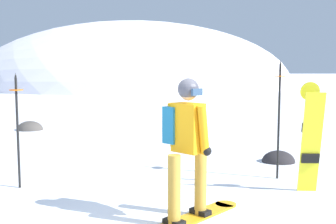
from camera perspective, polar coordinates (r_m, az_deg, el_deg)
name	(u,v)px	position (r m, az deg, el deg)	size (l,w,h in m)	color
ridge_peak_main	(134,87)	(42.03, -4.76, 3.55)	(31.41, 28.27, 12.97)	white
snowboarder_main	(186,145)	(4.86, 2.54, -4.68)	(1.31, 1.45, 1.71)	orange
spare_snowboard	(311,138)	(6.29, 19.29, -3.38)	(0.28, 0.33, 1.64)	yellow
piste_marker_near	(17,122)	(6.60, -20.26, -1.38)	(0.20, 0.20, 1.77)	black
piste_marker_far	(279,112)	(6.95, 15.22, 0.03)	(0.20, 0.20, 1.96)	black
rock_mid	(278,162)	(8.37, 15.13, -6.74)	(0.64, 0.55, 0.45)	#282628
rock_small	(30,130)	(12.91, -18.69, -2.39)	(0.77, 0.66, 0.54)	#4C4742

